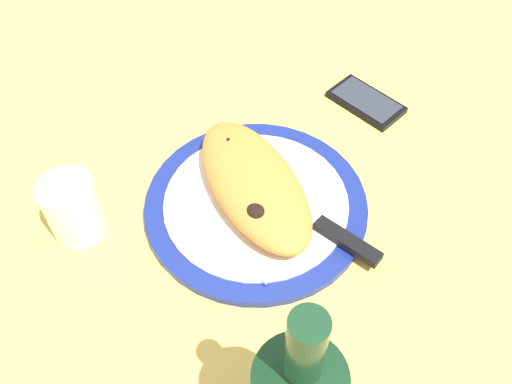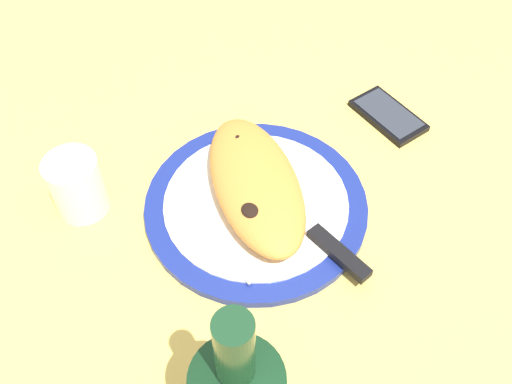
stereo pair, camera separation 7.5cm
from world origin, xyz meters
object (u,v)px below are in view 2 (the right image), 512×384
Objects in this scene: plate at (256,205)px; fork at (220,245)px; knife at (319,236)px; water_glass at (78,188)px; calzone at (256,183)px; smartphone at (388,115)px.

fork is (4.03, -7.55, 1.01)cm from plate.
knife is at bearing 23.69° from plate.
knife is 32.40cm from water_glass.
water_glass is (-21.26, -24.38, 1.91)cm from knife.
water_glass is at bearing -117.56° from calzone.
water_glass reaches higher than smartphone.
smartphone is at bearing 81.70° from water_glass.
calzone is 1.61× the size of fork.
plate is 8.62cm from fork.
knife is 26.82cm from smartphone.
knife is at bearing 18.52° from calzone.
calzone is 23.59cm from water_glass.
plate is 10.18cm from knife.
fork is 0.70× the size of knife.
fork reaches higher than plate.
fork is 1.36× the size of smartphone.
fork reaches higher than smartphone.
water_glass is at bearing -141.47° from fork.
calzone is 9.85cm from fork.
smartphone is (-4.07, 26.04, -3.28)cm from calzone.
fork is at bearing -61.89° from plate.
fork is at bearing -74.95° from smartphone.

